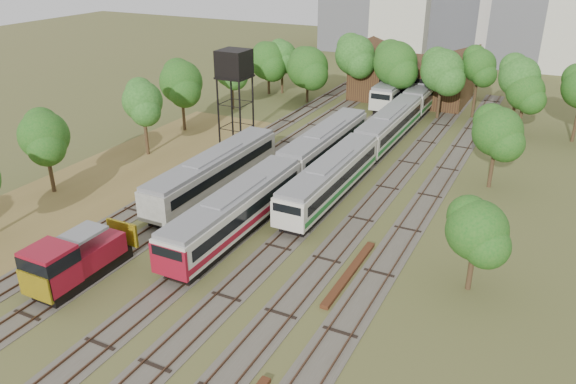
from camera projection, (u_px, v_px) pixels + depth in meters
The scene contains 14 objects.
ground at pixel (172, 316), 34.92m from camera, with size 240.00×240.00×0.00m, color #475123.
dry_grass_patch at pixel (62, 208), 48.81m from camera, with size 14.00×60.00×0.04m, color brown.
tracks at pixel (323, 175), 55.50m from camera, with size 24.60×80.00×0.19m.
railcar_red_set at pixel (286, 174), 50.97m from camera, with size 2.97×34.58×3.67m.
railcar_green_set at pixel (390, 126), 64.16m from camera, with size 2.89×52.08×3.57m.
railcar_rear at pixel (398, 89), 79.27m from camera, with size 3.06×16.08×3.79m.
shunter_locomotive at pixel (72, 262), 37.42m from camera, with size 2.78×8.10×3.64m.
old_grey_coach at pixel (215, 172), 51.24m from camera, with size 2.95×18.00×3.65m.
water_tower at pixel (234, 66), 58.57m from camera, with size 3.17×3.17×10.96m.
rail_pile_far at pixel (350, 273), 39.14m from camera, with size 0.57×9.07×0.29m, color #532B17.
maintenance_shed at pixel (412, 79), 81.26m from camera, with size 16.45×11.55×7.58m.
tree_band_left at pixel (157, 98), 61.95m from camera, with size 7.23×65.59×8.51m.
tree_band_far at pixel (412, 69), 72.62m from camera, with size 48.12×10.82×9.35m.
tree_band_right at pixel (505, 134), 51.06m from camera, with size 5.70×38.70×7.73m.
Camera 1 is at (19.39, -22.27, 21.44)m, focal length 35.00 mm.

